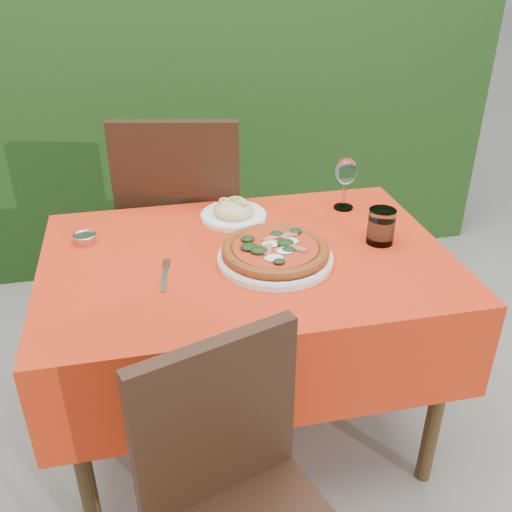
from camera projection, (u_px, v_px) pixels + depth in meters
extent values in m
plane|color=slate|center=(248.00, 428.00, 2.14)|extent=(60.00, 60.00, 0.00)
cube|color=black|center=(190.00, 110.00, 3.07)|extent=(3.20, 0.55, 1.60)
cube|color=#432E15|center=(246.00, 262.00, 1.79)|extent=(1.20, 0.80, 0.04)
cylinder|color=#432E15|center=(81.00, 458.00, 1.58)|extent=(0.05, 0.05, 0.70)
cylinder|color=#432E15|center=(438.00, 399.00, 1.78)|extent=(0.05, 0.05, 0.70)
cylinder|color=#432E15|center=(90.00, 318.00, 2.16)|extent=(0.05, 0.05, 0.70)
cylinder|color=#432E15|center=(359.00, 286.00, 2.36)|extent=(0.05, 0.05, 0.70)
cube|color=red|center=(247.00, 297.00, 1.86)|extent=(1.26, 0.86, 0.32)
cube|color=black|center=(216.00, 420.00, 1.28)|extent=(0.39, 0.16, 0.44)
cube|color=black|center=(187.00, 230.00, 2.46)|extent=(0.56, 0.56, 0.05)
cube|color=black|center=(177.00, 189.00, 2.14)|extent=(0.47, 0.14, 0.52)
cylinder|color=black|center=(236.00, 260.00, 2.77)|extent=(0.04, 0.04, 0.48)
cylinder|color=black|center=(153.00, 260.00, 2.77)|extent=(0.04, 0.04, 0.48)
cylinder|color=black|center=(233.00, 308.00, 2.42)|extent=(0.04, 0.04, 0.48)
cylinder|color=black|center=(138.00, 308.00, 2.41)|extent=(0.04, 0.04, 0.48)
cylinder|color=silver|center=(275.00, 259.00, 1.74)|extent=(0.35, 0.35, 0.02)
cylinder|color=#A64E17|center=(275.00, 253.00, 1.73)|extent=(0.33, 0.33, 0.02)
cylinder|color=#A30A0B|center=(275.00, 248.00, 1.72)|extent=(0.27, 0.27, 0.01)
cylinder|color=white|center=(234.00, 216.00, 2.00)|extent=(0.23, 0.23, 0.02)
ellipsoid|color=beige|center=(233.00, 210.00, 1.99)|extent=(0.15, 0.15, 0.06)
cylinder|color=silver|center=(381.00, 226.00, 1.82)|extent=(0.09, 0.09, 0.11)
cylinder|color=#A7D2E3|center=(380.00, 231.00, 1.83)|extent=(0.07, 0.07, 0.08)
cylinder|color=white|center=(343.00, 207.00, 2.08)|extent=(0.07, 0.07, 0.01)
cylinder|color=white|center=(344.00, 194.00, 2.06)|extent=(0.01, 0.01, 0.10)
ellipsoid|color=white|center=(346.00, 171.00, 2.01)|extent=(0.08, 0.08, 0.10)
cube|color=#B0B0B7|center=(165.00, 278.00, 1.65)|extent=(0.05, 0.20, 0.01)
cylinder|color=#B6B6BE|center=(85.00, 239.00, 1.84)|extent=(0.07, 0.07, 0.03)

